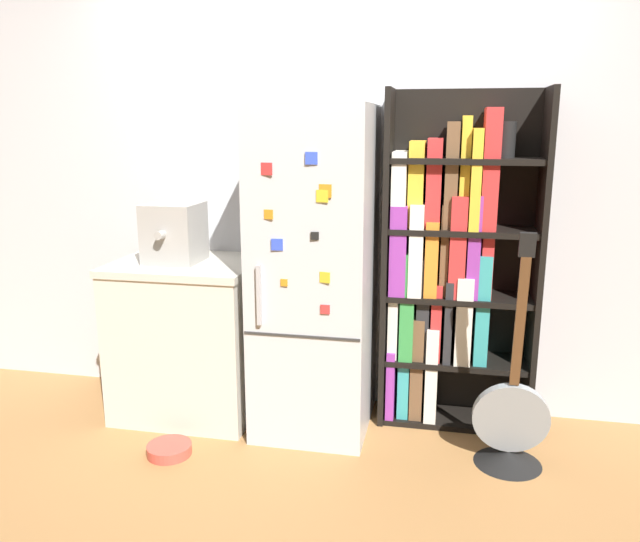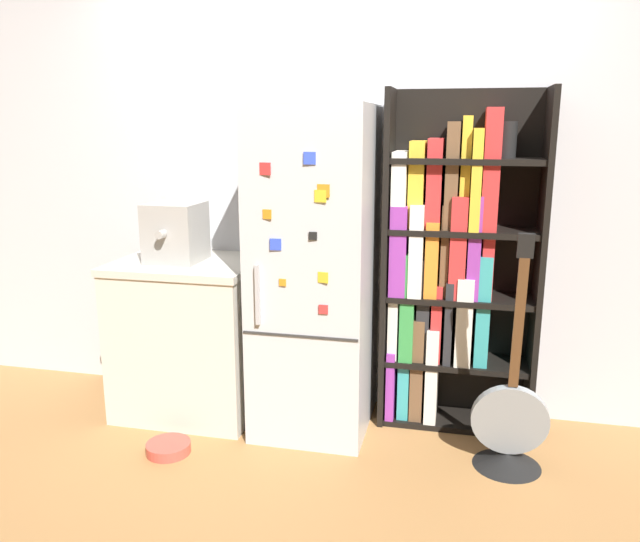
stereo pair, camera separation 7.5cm
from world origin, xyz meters
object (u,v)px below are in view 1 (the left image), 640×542
Objects in this scene: espresso_machine at (174,233)px; guitar at (510,432)px; refrigerator at (315,272)px; pet_bowl at (169,449)px; bookshelf at (446,268)px.

guitar is at bearing -7.71° from espresso_machine.
espresso_machine reaches higher than guitar.
refrigerator reaches higher than pet_bowl.
espresso_machine is at bearing -172.54° from bookshelf.
guitar is (1.02, -0.25, -0.69)m from refrigerator.
bookshelf is 5.25× the size of espresso_machine.
guitar is 1.69m from pet_bowl.
espresso_machine is (-1.47, -0.19, 0.17)m from bookshelf.
guitar reaches higher than pet_bowl.
bookshelf is at bearing 27.32° from pet_bowl.
refrigerator reaches higher than guitar.
refrigerator is at bearing 0.30° from espresso_machine.
guitar is (1.81, -0.24, -0.88)m from espresso_machine.
pet_bowl is at bearing -142.45° from refrigerator.
refrigerator is 0.71m from bookshelf.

